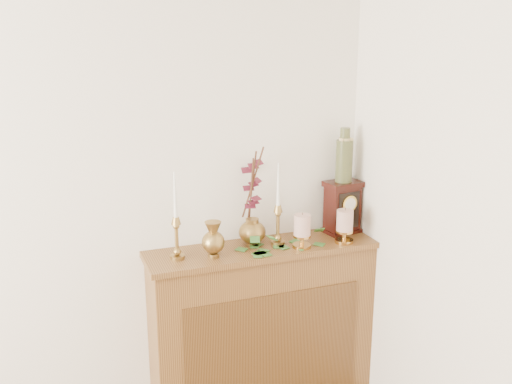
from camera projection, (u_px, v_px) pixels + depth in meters
name	position (u px, v px, depth m)	size (l,w,h in m)	color
console_shelf	(263.00, 331.00, 3.26)	(1.24, 0.34, 0.93)	brown
candlestick_left	(176.00, 231.00, 2.92)	(0.07, 0.07, 0.44)	#A08140
candlestick_center	(278.00, 218.00, 3.12)	(0.07, 0.07, 0.44)	#A08140
bud_vase	(213.00, 240.00, 2.96)	(0.11, 0.11, 0.18)	#A08140
ginger_jar	(252.00, 199.00, 3.13)	(0.21, 0.23, 0.53)	#A08140
pillar_candle_left	(302.00, 229.00, 3.08)	(0.10, 0.10, 0.19)	#BE8C42
pillar_candle_right	(345.00, 225.00, 3.15)	(0.10, 0.10, 0.19)	#BE8C42
ivy_garland	(296.00, 243.00, 3.14)	(0.50, 0.24, 0.09)	#366928
mantel_clock	(342.00, 208.00, 3.30)	(0.21, 0.16, 0.29)	black
ceramic_vase	(344.00, 158.00, 3.23)	(0.09, 0.09, 0.30)	#183126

